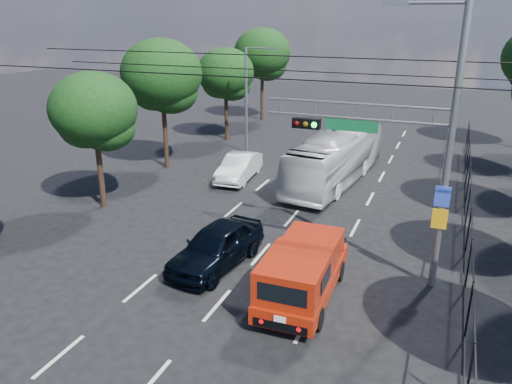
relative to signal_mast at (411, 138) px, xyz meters
The scene contains 14 objects.
ground 10.92m from the signal_mast, 123.48° to the right, with size 120.00×120.00×0.00m, color black.
lane_markings 9.56m from the signal_mast, 131.33° to the left, with size 6.12×38.00×0.01m.
signal_mast is the anchor object (origin of this frame).
streetlight_left 18.24m from the signal_mast, 129.66° to the left, with size 2.09×0.22×7.08m.
utility_wires 5.71m from the signal_mast, behind, with size 22.00×5.04×0.74m.
fence_right 6.37m from the signal_mast, 61.03° to the left, with size 0.06×34.03×2.00m.
tree_left_b 14.62m from the signal_mast, behind, with size 4.08×4.08×6.63m.
tree_left_c 17.57m from the signal_mast, 149.06° to the left, with size 4.80×4.80×7.80m.
tree_left_d 22.48m from the signal_mast, 130.73° to the left, with size 4.20×4.20×6.83m.
tree_left_e 29.12m from the signal_mast, 120.71° to the left, with size 4.92×4.92×7.99m.
red_pickup 5.63m from the signal_mast, 137.39° to the right, with size 2.12×5.48×2.02m.
navy_hatchback 8.02m from the signal_mast, 167.21° to the right, with size 1.92×4.77×1.62m, color black.
white_bus 11.67m from the signal_mast, 114.97° to the left, with size 2.41×10.31×2.87m, color silver.
white_van 13.83m from the signal_mast, 139.47° to the left, with size 1.54×4.43×1.46m, color silver.
Camera 1 is at (6.47, -8.76, 9.11)m, focal length 35.00 mm.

